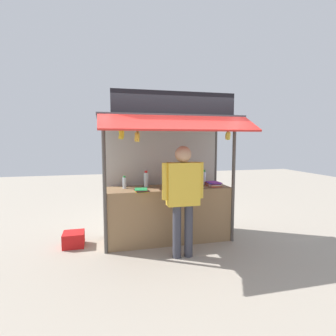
{
  "coord_description": "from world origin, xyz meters",
  "views": [
    {
      "loc": [
        -1.13,
        -4.61,
        1.81
      ],
      "look_at": [
        0.0,
        0.0,
        1.32
      ],
      "focal_mm": 28.75,
      "sensor_mm": 36.0,
      "label": 1
    }
  ],
  "objects_px": {
    "water_bottle_back_right": "(146,179)",
    "vendor_person": "(183,191)",
    "magazine_stack_mid_left": "(174,188)",
    "plastic_crate": "(74,239)",
    "magazine_stack_right": "(194,187)",
    "water_bottle_rear_center": "(124,183)",
    "water_bottle_mid_right": "(204,178)",
    "banana_bunch_leftmost": "(228,136)",
    "water_bottle_center": "(189,177)",
    "banana_bunch_rightmost": "(121,134)",
    "magazine_stack_far_left": "(141,190)",
    "banana_bunch_inner_right": "(137,137)",
    "magazine_stack_front_right": "(213,184)"
  },
  "relations": [
    {
      "from": "water_bottle_back_right",
      "to": "magazine_stack_far_left",
      "type": "xyz_separation_m",
      "value": [
        -0.15,
        -0.42,
        -0.12
      ]
    },
    {
      "from": "water_bottle_center",
      "to": "banana_bunch_rightmost",
      "type": "height_order",
      "value": "banana_bunch_rightmost"
    },
    {
      "from": "water_bottle_mid_right",
      "to": "magazine_stack_mid_left",
      "type": "xyz_separation_m",
      "value": [
        -0.68,
        -0.36,
        -0.1
      ]
    },
    {
      "from": "magazine_stack_front_right",
      "to": "plastic_crate",
      "type": "height_order",
      "value": "magazine_stack_front_right"
    },
    {
      "from": "magazine_stack_front_right",
      "to": "banana_bunch_leftmost",
      "type": "distance_m",
      "value": 0.96
    },
    {
      "from": "banana_bunch_leftmost",
      "to": "plastic_crate",
      "type": "relative_size",
      "value": 0.8
    },
    {
      "from": "banana_bunch_leftmost",
      "to": "vendor_person",
      "type": "distance_m",
      "value": 1.27
    },
    {
      "from": "water_bottle_center",
      "to": "plastic_crate",
      "type": "bearing_deg",
      "value": -176.17
    },
    {
      "from": "banana_bunch_inner_right",
      "to": "vendor_person",
      "type": "distance_m",
      "value": 1.1
    },
    {
      "from": "plastic_crate",
      "to": "water_bottle_back_right",
      "type": "bearing_deg",
      "value": 3.03
    },
    {
      "from": "water_bottle_back_right",
      "to": "magazine_stack_front_right",
      "type": "height_order",
      "value": "water_bottle_back_right"
    },
    {
      "from": "water_bottle_center",
      "to": "magazine_stack_right",
      "type": "bearing_deg",
      "value": -96.6
    },
    {
      "from": "water_bottle_rear_center",
      "to": "magazine_stack_mid_left",
      "type": "xyz_separation_m",
      "value": [
        0.82,
        -0.29,
        -0.07
      ]
    },
    {
      "from": "magazine_stack_mid_left",
      "to": "plastic_crate",
      "type": "relative_size",
      "value": 0.94
    },
    {
      "from": "water_bottle_mid_right",
      "to": "magazine_stack_right",
      "type": "relative_size",
      "value": 0.85
    },
    {
      "from": "water_bottle_mid_right",
      "to": "vendor_person",
      "type": "height_order",
      "value": "vendor_person"
    },
    {
      "from": "water_bottle_back_right",
      "to": "plastic_crate",
      "type": "xyz_separation_m",
      "value": [
        -1.27,
        -0.07,
        -0.98
      ]
    },
    {
      "from": "water_bottle_center",
      "to": "banana_bunch_rightmost",
      "type": "distance_m",
      "value": 1.67
    },
    {
      "from": "magazine_stack_mid_left",
      "to": "vendor_person",
      "type": "distance_m",
      "value": 0.55
    },
    {
      "from": "magazine_stack_far_left",
      "to": "banana_bunch_inner_right",
      "type": "xyz_separation_m",
      "value": [
        -0.08,
        -0.17,
        0.87
      ]
    },
    {
      "from": "water_bottle_back_right",
      "to": "vendor_person",
      "type": "bearing_deg",
      "value": -65.38
    },
    {
      "from": "water_bottle_back_right",
      "to": "magazine_stack_right",
      "type": "relative_size",
      "value": 0.88
    },
    {
      "from": "banana_bunch_leftmost",
      "to": "banana_bunch_inner_right",
      "type": "bearing_deg",
      "value": -179.97
    },
    {
      "from": "magazine_stack_right",
      "to": "plastic_crate",
      "type": "height_order",
      "value": "magazine_stack_right"
    },
    {
      "from": "water_bottle_rear_center",
      "to": "magazine_stack_front_right",
      "type": "height_order",
      "value": "water_bottle_rear_center"
    },
    {
      "from": "water_bottle_mid_right",
      "to": "vendor_person",
      "type": "bearing_deg",
      "value": -127.33
    },
    {
      "from": "water_bottle_rear_center",
      "to": "vendor_person",
      "type": "distance_m",
      "value": 1.17
    },
    {
      "from": "banana_bunch_rightmost",
      "to": "plastic_crate",
      "type": "xyz_separation_m",
      "value": [
        -0.8,
        0.52,
        -1.78
      ]
    },
    {
      "from": "water_bottle_mid_right",
      "to": "vendor_person",
      "type": "xyz_separation_m",
      "value": [
        -0.69,
        -0.9,
        -0.06
      ]
    },
    {
      "from": "water_bottle_back_right",
      "to": "vendor_person",
      "type": "height_order",
      "value": "vendor_person"
    },
    {
      "from": "banana_bunch_inner_right",
      "to": "water_bottle_mid_right",
      "type": "bearing_deg",
      "value": 23.35
    },
    {
      "from": "magazine_stack_front_right",
      "to": "water_bottle_rear_center",
      "type": "bearing_deg",
      "value": 175.4
    },
    {
      "from": "plastic_crate",
      "to": "magazine_stack_front_right",
      "type": "bearing_deg",
      "value": -3.08
    },
    {
      "from": "magazine_stack_right",
      "to": "vendor_person",
      "type": "xyz_separation_m",
      "value": [
        -0.38,
        -0.57,
        0.06
      ]
    },
    {
      "from": "water_bottle_mid_right",
      "to": "plastic_crate",
      "type": "xyz_separation_m",
      "value": [
        -2.38,
        -0.06,
        -0.98
      ]
    },
    {
      "from": "vendor_person",
      "to": "magazine_stack_right",
      "type": "bearing_deg",
      "value": -123.38
    },
    {
      "from": "water_bottle_center",
      "to": "banana_bunch_inner_right",
      "type": "distance_m",
      "value": 1.47
    },
    {
      "from": "magazine_stack_far_left",
      "to": "plastic_crate",
      "type": "bearing_deg",
      "value": 162.74
    },
    {
      "from": "banana_bunch_rightmost",
      "to": "magazine_stack_front_right",
      "type": "bearing_deg",
      "value": 12.76
    },
    {
      "from": "magazine_stack_right",
      "to": "banana_bunch_inner_right",
      "type": "relative_size",
      "value": 1.08
    },
    {
      "from": "magazine_stack_mid_left",
      "to": "magazine_stack_front_right",
      "type": "bearing_deg",
      "value": 11.59
    },
    {
      "from": "water_bottle_rear_center",
      "to": "magazine_stack_right",
      "type": "height_order",
      "value": "water_bottle_rear_center"
    },
    {
      "from": "water_bottle_rear_center",
      "to": "banana_bunch_inner_right",
      "type": "relative_size",
      "value": 0.72
    },
    {
      "from": "water_bottle_center",
      "to": "banana_bunch_leftmost",
      "type": "distance_m",
      "value": 1.11
    },
    {
      "from": "water_bottle_rear_center",
      "to": "banana_bunch_inner_right",
      "type": "xyz_separation_m",
      "value": [
        0.17,
        -0.51,
        0.79
      ]
    },
    {
      "from": "water_bottle_mid_right",
      "to": "banana_bunch_leftmost",
      "type": "distance_m",
      "value": 0.99
    },
    {
      "from": "water_bottle_rear_center",
      "to": "plastic_crate",
      "type": "bearing_deg",
      "value": 179.72
    },
    {
      "from": "magazine_stack_right",
      "to": "banana_bunch_rightmost",
      "type": "relative_size",
      "value": 1.23
    },
    {
      "from": "water_bottle_center",
      "to": "vendor_person",
      "type": "distance_m",
      "value": 1.08
    },
    {
      "from": "water_bottle_center",
      "to": "plastic_crate",
      "type": "relative_size",
      "value": 0.87
    }
  ]
}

